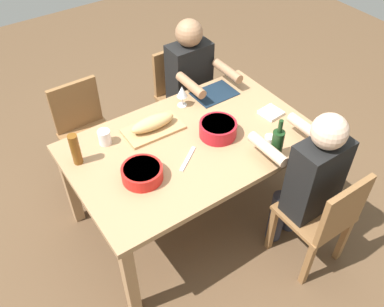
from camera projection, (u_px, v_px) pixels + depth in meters
name	position (u px, v px, depth m)	size (l,w,h in m)	color
ground_plane	(192.00, 212.00, 3.27)	(8.00, 8.00, 0.00)	brown
dining_table	(192.00, 151.00, 2.82)	(1.62, 1.02, 0.74)	#A87F56
chair_near_right	(325.00, 217.00, 2.63)	(0.40, 0.40, 0.85)	olive
diner_near_right	(310.00, 176.00, 2.59)	(0.41, 0.53, 1.20)	#2D2D38
chair_far_left	(85.00, 129.00, 3.25)	(0.40, 0.40, 0.85)	olive
chair_far_right	(180.00, 92.00, 3.62)	(0.40, 0.40, 0.85)	olive
diner_far_right	(192.00, 80.00, 3.36)	(0.41, 0.53, 1.20)	#2D2D38
serving_bowl_fruit	(142.00, 172.00, 2.49)	(0.25, 0.25, 0.09)	red
serving_bowl_salad	(218.00, 128.00, 2.77)	(0.25, 0.25, 0.10)	#B21923
cutting_board	(153.00, 129.00, 2.84)	(0.40, 0.22, 0.02)	tan
bread_loaf	(153.00, 123.00, 2.80)	(0.32, 0.11, 0.09)	tan
wine_bottle	(277.00, 143.00, 2.59)	(0.08, 0.08, 0.29)	#193819
beer_bottle	(75.00, 149.00, 2.54)	(0.06, 0.06, 0.22)	brown
wine_glass	(182.00, 92.00, 2.97)	(0.08, 0.08, 0.17)	silver
cup_near_right	(269.00, 141.00, 2.70)	(0.07, 0.07, 0.08)	white
cup_far_left	(105.00, 137.00, 2.72)	(0.08, 0.08, 0.10)	white
placemat_far_right	(215.00, 94.00, 3.15)	(0.32, 0.23, 0.01)	#142333
carving_knife	(188.00, 159.00, 2.64)	(0.23, 0.02, 0.01)	silver
napkin_stack	(271.00, 113.00, 2.97)	(0.14, 0.14, 0.02)	white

